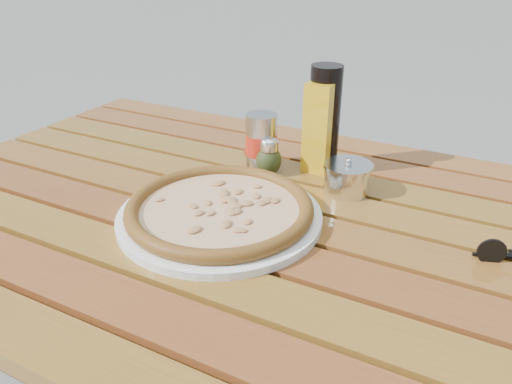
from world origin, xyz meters
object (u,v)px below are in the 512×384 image
at_px(table, 251,246).
at_px(olive_oil_cruet, 320,127).
at_px(plate, 220,216).
at_px(dark_bottle, 324,118).
at_px(parmesan_tin, 347,177).
at_px(soda_can, 261,142).
at_px(pizza, 220,208).
at_px(oregano_shaker, 269,157).
at_px(pepper_shaker, 257,148).

xyz_separation_m(table, olive_oil_cruet, (0.04, 0.23, 0.17)).
relative_size(table, plate, 3.89).
bearing_deg(dark_bottle, parmesan_tin, -46.07).
height_order(soda_can, parmesan_tin, soda_can).
bearing_deg(pizza, soda_can, 99.20).
relative_size(oregano_shaker, olive_oil_cruet, 0.39).
relative_size(pizza, parmesan_tin, 3.49).
relative_size(plate, pizza, 0.85).
bearing_deg(dark_bottle, plate, -104.13).
xyz_separation_m(table, pepper_shaker, (-0.09, 0.19, 0.11)).
height_order(plate, pizza, pizza).
height_order(table, pizza, pizza).
bearing_deg(soda_can, table, -68.38).
height_order(soda_can, olive_oil_cruet, olive_oil_cruet).
distance_m(pepper_shaker, olive_oil_cruet, 0.14).
bearing_deg(plate, pepper_shaker, 102.34).
xyz_separation_m(plate, parmesan_tin, (0.16, 0.21, 0.02)).
bearing_deg(plate, olive_oil_cruet, 75.31).
height_order(olive_oil_cruet, parmesan_tin, olive_oil_cruet).
relative_size(pizza, dark_bottle, 1.91).
bearing_deg(dark_bottle, pepper_shaker, -156.40).
xyz_separation_m(plate, olive_oil_cruet, (0.07, 0.28, 0.09)).
bearing_deg(oregano_shaker, olive_oil_cruet, 38.23).
xyz_separation_m(soda_can, parmesan_tin, (0.20, -0.02, -0.03)).
bearing_deg(parmesan_tin, olive_oil_cruet, 141.02).
distance_m(dark_bottle, parmesan_tin, 0.15).
relative_size(pizza, soda_can, 3.51).
bearing_deg(pizza, plate, 153.43).
relative_size(pizza, pepper_shaker, 5.14).
xyz_separation_m(plate, soda_can, (-0.04, 0.23, 0.05)).
bearing_deg(dark_bottle, pizza, -104.13).
xyz_separation_m(pizza, olive_oil_cruet, (0.07, 0.28, 0.07)).
height_order(pizza, parmesan_tin, parmesan_tin).
xyz_separation_m(table, oregano_shaker, (-0.04, 0.16, 0.11)).
relative_size(soda_can, olive_oil_cruet, 0.57).
xyz_separation_m(pizza, dark_bottle, (0.08, 0.30, 0.09)).
height_order(plate, soda_can, soda_can).
height_order(pepper_shaker, oregano_shaker, same).
distance_m(dark_bottle, soda_can, 0.14).
distance_m(soda_can, olive_oil_cruet, 0.13).
xyz_separation_m(pepper_shaker, dark_bottle, (0.13, 0.06, 0.07)).
xyz_separation_m(oregano_shaker, dark_bottle, (0.09, 0.08, 0.07)).
bearing_deg(olive_oil_cruet, oregano_shaker, -141.77).
bearing_deg(pepper_shaker, olive_oil_cruet, 16.53).
bearing_deg(dark_bottle, soda_can, -150.00).
xyz_separation_m(oregano_shaker, parmesan_tin, (0.17, -0.01, -0.01)).
bearing_deg(parmesan_tin, table, -129.36).
distance_m(pepper_shaker, parmesan_tin, 0.22).
relative_size(pizza, olive_oil_cruet, 2.01).
xyz_separation_m(pepper_shaker, soda_can, (0.02, -0.01, 0.02)).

